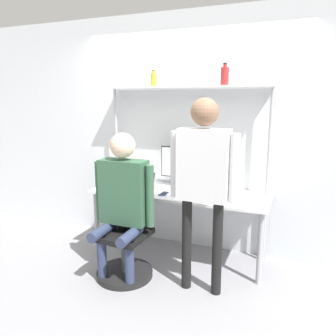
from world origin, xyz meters
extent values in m
plane|color=gray|center=(0.00, 0.00, 0.00)|extent=(12.00, 12.00, 0.00)
cube|color=silver|center=(0.00, 0.72, 1.35)|extent=(8.00, 0.06, 2.70)
cube|color=white|center=(0.00, 0.36, 0.74)|extent=(1.93, 0.67, 0.03)
cylinder|color=#A5A5AA|center=(-0.91, 0.08, 0.36)|extent=(0.05, 0.05, 0.72)
cylinder|color=#A5A5AA|center=(0.91, 0.08, 0.36)|extent=(0.05, 0.05, 0.72)
cylinder|color=#A5A5AA|center=(-0.91, 0.63, 0.36)|extent=(0.05, 0.05, 0.72)
cylinder|color=#A5A5AA|center=(0.91, 0.63, 0.36)|extent=(0.05, 0.05, 0.72)
cube|color=silver|center=(0.00, 0.57, 1.87)|extent=(1.83, 0.24, 0.02)
cylinder|color=#B2B2B7|center=(-0.90, 0.57, 0.94)|extent=(0.04, 0.04, 1.89)
cylinder|color=#B2B2B7|center=(0.90, 0.57, 0.94)|extent=(0.04, 0.04, 1.89)
cylinder|color=black|center=(-0.05, 0.53, 0.76)|extent=(0.22, 0.22, 0.01)
cylinder|color=black|center=(-0.05, 0.53, 0.82)|extent=(0.06, 0.06, 0.12)
cube|color=black|center=(-0.05, 0.54, 1.04)|extent=(0.47, 0.01, 0.35)
cube|color=silver|center=(-0.05, 0.53, 1.04)|extent=(0.45, 0.02, 0.33)
cube|color=#BCBCC1|center=(-0.39, 0.18, 0.76)|extent=(0.28, 0.22, 0.01)
cube|color=black|center=(-0.39, 0.17, 0.76)|extent=(0.24, 0.12, 0.00)
cube|color=#BCBCC1|center=(-0.39, 0.26, 0.87)|extent=(0.28, 0.07, 0.21)
cube|color=black|center=(-0.39, 0.26, 0.87)|extent=(0.25, 0.05, 0.18)
cube|color=#264C8C|center=(-0.12, 0.20, 0.76)|extent=(0.07, 0.15, 0.01)
cube|color=black|center=(-0.12, 0.20, 0.76)|extent=(0.06, 0.13, 0.00)
cylinder|color=black|center=(-0.36, -0.27, 0.03)|extent=(0.56, 0.56, 0.06)
cylinder|color=#4C4C51|center=(-0.36, -0.27, 0.24)|extent=(0.06, 0.06, 0.36)
cube|color=black|center=(-0.36, -0.27, 0.45)|extent=(0.49, 0.49, 0.05)
cube|color=black|center=(-0.35, -0.06, 0.70)|extent=(0.42, 0.07, 0.45)
cylinder|color=#2D3856|center=(-0.51, -0.44, 0.24)|extent=(0.09, 0.09, 0.47)
cylinder|color=#2D3856|center=(-0.21, -0.44, 0.24)|extent=(0.09, 0.09, 0.47)
cylinder|color=#2D3856|center=(-0.51, -0.41, 0.52)|extent=(0.10, 0.38, 0.10)
cylinder|color=#2D3856|center=(-0.21, -0.41, 0.52)|extent=(0.10, 0.38, 0.10)
cube|color=#33593F|center=(-0.36, -0.24, 0.87)|extent=(0.46, 0.20, 0.62)
cylinder|color=#33593F|center=(-0.63, -0.24, 0.86)|extent=(0.08, 0.08, 0.59)
cylinder|color=#33593F|center=(-0.08, -0.24, 0.86)|extent=(0.08, 0.08, 0.59)
sphere|color=beige|center=(-0.36, -0.24, 1.32)|extent=(0.24, 0.24, 0.24)
cylinder|color=black|center=(0.28, -0.22, 0.44)|extent=(0.09, 0.09, 0.88)
cylinder|color=black|center=(0.56, -0.22, 0.44)|extent=(0.09, 0.09, 0.88)
cube|color=silver|center=(0.42, -0.22, 1.19)|extent=(0.44, 0.20, 0.62)
cylinder|color=silver|center=(0.15, -0.22, 1.18)|extent=(0.08, 0.08, 0.59)
cylinder|color=silver|center=(0.68, -0.22, 1.18)|extent=(0.08, 0.08, 0.59)
sphere|color=#8C664C|center=(0.42, -0.22, 1.64)|extent=(0.24, 0.24, 0.24)
cylinder|color=gold|center=(-0.39, 0.57, 1.96)|extent=(0.07, 0.07, 0.14)
cylinder|color=gold|center=(-0.39, 0.57, 2.04)|extent=(0.03, 0.03, 0.03)
cylinder|color=black|center=(-0.39, 0.57, 2.06)|extent=(0.03, 0.03, 0.01)
cylinder|color=maroon|center=(0.41, 0.57, 1.98)|extent=(0.08, 0.08, 0.18)
cylinder|color=maroon|center=(0.41, 0.57, 2.08)|extent=(0.04, 0.04, 0.03)
cylinder|color=black|center=(0.41, 0.57, 2.10)|extent=(0.04, 0.04, 0.01)
camera|label=1|loc=(1.14, -2.91, 1.75)|focal=35.00mm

